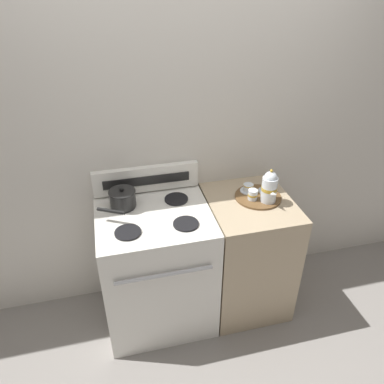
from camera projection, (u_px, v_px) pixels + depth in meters
ground_plane at (196, 305)px, 2.91m from camera, size 6.00×6.00×0.00m
wall_back at (185, 159)px, 2.61m from camera, size 6.00×0.05×2.20m
stove at (157, 268)px, 2.61m from camera, size 0.74×0.67×0.92m
control_panel at (146, 179)px, 2.56m from camera, size 0.72×0.05×0.18m
side_counter at (246, 253)px, 2.75m from camera, size 0.56×0.64×0.90m
saucepan at (122, 198)px, 2.42m from camera, size 0.25×0.29×0.14m
serving_tray at (258, 197)px, 2.55m from camera, size 0.31×0.31×0.01m
teapot at (270, 187)px, 2.44m from camera, size 0.10×0.17×0.24m
teacup_left at (248, 188)px, 2.58m from camera, size 0.11×0.11×0.05m
teacup_right at (266, 188)px, 2.58m from camera, size 0.11×0.11×0.05m
creamer_jug at (253, 195)px, 2.49m from camera, size 0.07×0.07×0.07m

